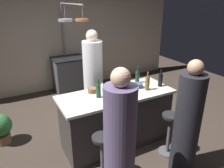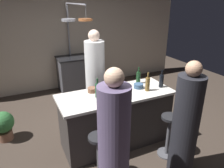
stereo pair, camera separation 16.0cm
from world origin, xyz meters
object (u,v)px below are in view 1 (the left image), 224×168
mixing_bowl_blue (138,85)px  wine_glass_near_left_guest (115,94)px  bar_stool_left (103,156)px  wine_bottle_green (98,90)px  wine_bottle_amber (147,83)px  stove_range (70,74)px  pepper_mill (114,90)px  guest_left (120,145)px  wine_glass_by_chef (102,85)px  wine_bottle_rose (117,82)px  potted_plant (1,128)px  guest_right (187,123)px  mixing_bowl_wooden (93,90)px  wine_bottle_red (137,77)px  chef (93,80)px  wine_bottle_dark (160,80)px  bar_stool_right (169,132)px

mixing_bowl_blue → wine_glass_near_left_guest: bearing=-155.9°
bar_stool_left → wine_bottle_green: wine_bottle_green is taller
wine_bottle_green → wine_bottle_amber: bearing=-8.5°
stove_range → pepper_mill: pepper_mill is taller
pepper_mill → wine_bottle_green: bearing=159.5°
guest_left → pepper_mill: guest_left is taller
wine_bottle_amber → wine_glass_by_chef: size_ratio=2.06×
stove_range → wine_bottle_rose: 2.37m
wine_glass_by_chef → mixing_bowl_blue: size_ratio=0.95×
guest_left → potted_plant: bearing=122.7°
wine_bottle_amber → mixing_bowl_blue: size_ratio=1.96×
mixing_bowl_blue → guest_right: bearing=-84.7°
wine_bottle_green → mixing_bowl_wooden: (-0.01, 0.20, -0.08)m
wine_bottle_red → mixing_bowl_blue: size_ratio=1.86×
wine_bottle_amber → mixing_bowl_blue: wine_bottle_amber is taller
chef → wine_bottle_rose: bearing=-83.9°
wine_bottle_dark → potted_plant: bearing=158.8°
chef → stove_range: bearing=90.4°
bar_stool_right → mixing_bowl_blue: (-0.15, 0.65, 0.56)m
guest_right → wine_bottle_rose: (-0.42, 1.12, 0.28)m
wine_bottle_red → mixing_bowl_wooden: size_ratio=1.97×
guest_right → wine_bottle_dark: guest_right is taller
wine_bottle_rose → guest_left: bearing=-118.2°
chef → bar_stool_left: chef is taller
guest_left → potted_plant: guest_left is taller
guest_right → mixing_bowl_blue: (-0.09, 1.00, 0.19)m
wine_bottle_amber → bar_stool_left: bearing=-154.2°
wine_bottle_red → mixing_bowl_blue: (-0.11, -0.19, -0.07)m
wine_bottle_rose → wine_bottle_green: 0.42m
guest_left → bar_stool_right: 1.20m
wine_bottle_green → mixing_bowl_blue: size_ratio=1.91×
bar_stool_right → mixing_bowl_wooden: (-0.89, 0.82, 0.56)m
wine_bottle_red → wine_glass_near_left_guest: size_ratio=1.95×
wine_bottle_red → wine_glass_near_left_guest: 0.82m
wine_bottle_amber → wine_bottle_rose: bearing=146.6°
guest_left → guest_right: (1.02, -0.00, -0.03)m
bar_stool_left → mixing_bowl_wooden: (0.24, 0.82, 0.56)m
bar_stool_left → wine_bottle_rose: (0.64, 0.77, 0.64)m
mixing_bowl_wooden → potted_plant: bearing=154.1°
stove_range → bar_stool_left: 3.12m
bar_stool_left → pepper_mill: pepper_mill is taller
bar_stool_left → potted_plant: (-1.13, 1.49, -0.08)m
bar_stool_right → mixing_bowl_wooden: bearing=137.2°
bar_stool_right → wine_bottle_red: (-0.04, 0.84, 0.63)m
wine_glass_by_chef → mixing_bowl_blue: bearing=-14.4°
mixing_bowl_blue → chef: bearing=114.7°
bar_stool_right → wine_glass_near_left_guest: size_ratio=4.66×
wine_bottle_green → wine_bottle_amber: (0.80, -0.12, 0.00)m
bar_stool_right → guest_right: size_ratio=0.42×
wine_bottle_red → mixing_bowl_wooden: 0.85m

